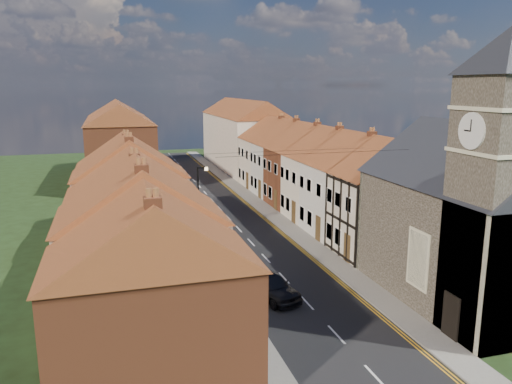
{
  "coord_description": "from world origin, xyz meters",
  "views": [
    {
      "loc": [
        -10.6,
        -19.35,
        12.53
      ],
      "look_at": [
        1.32,
        21.08,
        3.5
      ],
      "focal_mm": 35.0,
      "sensor_mm": 36.0,
      "label": 1
    }
  ],
  "objects_px": {
    "church": "(481,206)",
    "car_far": "(180,186)",
    "lamppost": "(199,198)",
    "car_distant": "(174,171)",
    "car_mid": "(224,240)",
    "car_near": "(270,285)",
    "pedestrian_left": "(240,286)"
  },
  "relations": [
    {
      "from": "church",
      "to": "car_far",
      "type": "relative_size",
      "value": 3.66
    },
    {
      "from": "lamppost",
      "to": "car_distant",
      "type": "relative_size",
      "value": 1.45
    },
    {
      "from": "car_mid",
      "to": "car_distant",
      "type": "xyz_separation_m",
      "value": [
        0.41,
        33.65,
        -0.11
      ]
    },
    {
      "from": "car_near",
      "to": "car_mid",
      "type": "distance_m",
      "value": 9.83
    },
    {
      "from": "lamppost",
      "to": "car_near",
      "type": "distance_m",
      "value": 13.11
    },
    {
      "from": "car_far",
      "to": "pedestrian_left",
      "type": "distance_m",
      "value": 32.37
    },
    {
      "from": "car_mid",
      "to": "pedestrian_left",
      "type": "distance_m",
      "value": 9.87
    },
    {
      "from": "car_mid",
      "to": "pedestrian_left",
      "type": "height_order",
      "value": "pedestrian_left"
    },
    {
      "from": "car_far",
      "to": "pedestrian_left",
      "type": "relative_size",
      "value": 2.56
    },
    {
      "from": "car_near",
      "to": "car_far",
      "type": "bearing_deg",
      "value": 73.44
    },
    {
      "from": "lamppost",
      "to": "car_mid",
      "type": "height_order",
      "value": "lamppost"
    },
    {
      "from": "car_near",
      "to": "church",
      "type": "bearing_deg",
      "value": -37.67
    },
    {
      "from": "lamppost",
      "to": "car_near",
      "type": "height_order",
      "value": "lamppost"
    },
    {
      "from": "church",
      "to": "car_near",
      "type": "xyz_separation_m",
      "value": [
        -11.23,
        4.0,
        -5.09
      ]
    },
    {
      "from": "lamppost",
      "to": "pedestrian_left",
      "type": "relative_size",
      "value": 3.7
    },
    {
      "from": "car_far",
      "to": "pedestrian_left",
      "type": "bearing_deg",
      "value": -87.54
    },
    {
      "from": "church",
      "to": "pedestrian_left",
      "type": "relative_size",
      "value": 9.38
    },
    {
      "from": "church",
      "to": "lamppost",
      "type": "relative_size",
      "value": 2.53
    },
    {
      "from": "car_near",
      "to": "car_mid",
      "type": "relative_size",
      "value": 1.11
    },
    {
      "from": "church",
      "to": "car_distant",
      "type": "height_order",
      "value": "church"
    },
    {
      "from": "church",
      "to": "car_mid",
      "type": "height_order",
      "value": "church"
    },
    {
      "from": "lamppost",
      "to": "car_mid",
      "type": "distance_m",
      "value": 4.27
    },
    {
      "from": "car_distant",
      "to": "pedestrian_left",
      "type": "height_order",
      "value": "pedestrian_left"
    },
    {
      "from": "church",
      "to": "pedestrian_left",
      "type": "distance_m",
      "value": 14.53
    },
    {
      "from": "car_mid",
      "to": "car_far",
      "type": "bearing_deg",
      "value": 96.21
    },
    {
      "from": "car_near",
      "to": "car_mid",
      "type": "bearing_deg",
      "value": 75.31
    },
    {
      "from": "car_mid",
      "to": "car_distant",
      "type": "bearing_deg",
      "value": 94.83
    },
    {
      "from": "lamppost",
      "to": "car_distant",
      "type": "xyz_separation_m",
      "value": [
        1.78,
        30.79,
        -2.96
      ]
    },
    {
      "from": "church",
      "to": "car_far",
      "type": "xyz_separation_m",
      "value": [
        -12.06,
        36.37,
        -5.27
      ]
    },
    {
      "from": "car_distant",
      "to": "car_near",
      "type": "bearing_deg",
      "value": -83.45
    },
    {
      "from": "church",
      "to": "car_far",
      "type": "bearing_deg",
      "value": 108.35
    },
    {
      "from": "lamppost",
      "to": "car_far",
      "type": "relative_size",
      "value": 1.45
    }
  ]
}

